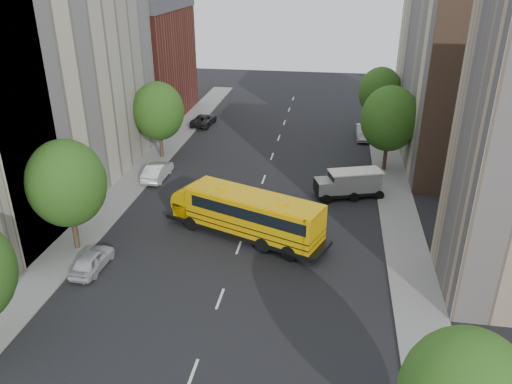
% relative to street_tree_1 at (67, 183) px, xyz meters
% --- Properties ---
extents(ground, '(120.00, 120.00, 0.00)m').
position_rel_street_tree_1_xyz_m(ground, '(11.00, 4.00, -4.95)').
color(ground, black).
rests_on(ground, ground).
extents(sidewalk_left, '(3.00, 80.00, 0.12)m').
position_rel_street_tree_1_xyz_m(sidewalk_left, '(-0.50, 9.00, -4.89)').
color(sidewalk_left, slate).
rests_on(sidewalk_left, ground).
extents(sidewalk_right, '(3.00, 80.00, 0.12)m').
position_rel_street_tree_1_xyz_m(sidewalk_right, '(22.50, 9.00, -4.89)').
color(sidewalk_right, slate).
rests_on(sidewalk_right, ground).
extents(lane_markings, '(0.15, 64.00, 0.01)m').
position_rel_street_tree_1_xyz_m(lane_markings, '(11.00, 14.00, -4.95)').
color(lane_markings, silver).
rests_on(lane_markings, ground).
extents(building_left_cream, '(10.00, 26.00, 20.00)m').
position_rel_street_tree_1_xyz_m(building_left_cream, '(-7.00, 10.00, 5.05)').
color(building_left_cream, '#BFB399').
rests_on(building_left_cream, ground).
extents(building_left_redbrick, '(10.00, 15.00, 13.00)m').
position_rel_street_tree_1_xyz_m(building_left_redbrick, '(-7.00, 32.00, 1.55)').
color(building_left_redbrick, maroon).
rests_on(building_left_redbrick, ground).
extents(building_right_far, '(10.00, 22.00, 18.00)m').
position_rel_street_tree_1_xyz_m(building_right_far, '(29.00, 24.00, 4.05)').
color(building_right_far, beige).
rests_on(building_right_far, ground).
extents(building_right_sidewall, '(10.10, 0.30, 18.00)m').
position_rel_street_tree_1_xyz_m(building_right_sidewall, '(29.00, 13.00, 4.05)').
color(building_right_sidewall, brown).
rests_on(building_right_sidewall, ground).
extents(street_tree_1, '(5.12, 5.12, 7.90)m').
position_rel_street_tree_1_xyz_m(street_tree_1, '(0.00, 0.00, 0.00)').
color(street_tree_1, '#38281C').
rests_on(street_tree_1, ground).
extents(street_tree_2, '(4.99, 4.99, 7.71)m').
position_rel_street_tree_1_xyz_m(street_tree_2, '(0.00, 18.00, -0.12)').
color(street_tree_2, '#38281C').
rests_on(street_tree_2, ground).
extents(street_tree_4, '(5.25, 5.25, 8.10)m').
position_rel_street_tree_1_xyz_m(street_tree_4, '(22.00, 18.00, 0.12)').
color(street_tree_4, '#38281C').
rests_on(street_tree_4, ground).
extents(street_tree_5, '(4.86, 4.86, 7.51)m').
position_rel_street_tree_1_xyz_m(street_tree_5, '(22.00, 30.00, -0.25)').
color(street_tree_5, '#38281C').
rests_on(street_tree_5, ground).
extents(school_bus, '(12.49, 7.17, 3.49)m').
position_rel_street_tree_1_xyz_m(school_bus, '(11.07, 3.58, -3.00)').
color(school_bus, black).
rests_on(school_bus, ground).
extents(safari_truck, '(5.76, 3.53, 2.33)m').
position_rel_street_tree_1_xyz_m(safari_truck, '(18.62, 11.50, -3.72)').
color(safari_truck, black).
rests_on(safari_truck, ground).
extents(parked_car_0, '(1.72, 3.98, 1.34)m').
position_rel_street_tree_1_xyz_m(parked_car_0, '(2.20, -2.22, -4.28)').
color(parked_car_0, silver).
rests_on(parked_car_0, ground).
extents(parked_car_1, '(1.62, 4.56, 1.50)m').
position_rel_street_tree_1_xyz_m(parked_car_1, '(1.40, 12.67, -4.20)').
color(parked_car_1, silver).
rests_on(parked_car_1, ground).
extents(parked_car_2, '(2.53, 4.93, 1.33)m').
position_rel_street_tree_1_xyz_m(parked_car_2, '(1.40, 29.44, -4.29)').
color(parked_car_2, black).
rests_on(parked_car_2, ground).
extents(parked_car_5, '(1.73, 4.58, 1.49)m').
position_rel_street_tree_1_xyz_m(parked_car_5, '(20.39, 27.28, -4.21)').
color(parked_car_5, gray).
rests_on(parked_car_5, ground).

